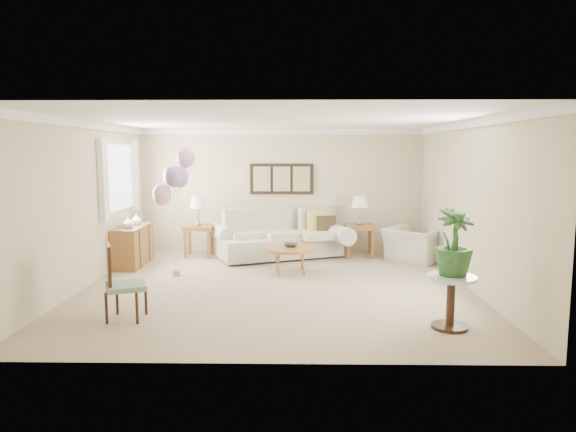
% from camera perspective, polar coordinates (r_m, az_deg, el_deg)
% --- Properties ---
extents(ground_plane, '(6.00, 6.00, 0.00)m').
position_cam_1_polar(ground_plane, '(8.21, -1.29, -7.81)').
color(ground_plane, tan).
extents(room_shell, '(6.04, 6.04, 2.60)m').
position_cam_1_polar(room_shell, '(8.04, -2.08, 3.64)').
color(room_shell, '#BDB18D').
rests_on(room_shell, ground).
extents(wall_art_triptych, '(1.35, 0.06, 0.65)m').
position_cam_1_polar(wall_art_triptych, '(10.91, -0.70, 4.14)').
color(wall_art_triptych, black).
rests_on(wall_art_triptych, ground).
extents(sofa, '(3.00, 1.84, 0.98)m').
position_cam_1_polar(sofa, '(10.37, -0.87, -2.48)').
color(sofa, beige).
rests_on(sofa, ground).
extents(end_table_left, '(0.59, 0.53, 0.64)m').
position_cam_1_polar(end_table_left, '(10.55, -9.89, -1.60)').
color(end_table_left, brown).
rests_on(end_table_left, ground).
extents(end_table_right, '(0.60, 0.55, 0.66)m').
position_cam_1_polar(end_table_right, '(10.49, 7.93, -1.53)').
color(end_table_right, brown).
rests_on(end_table_right, ground).
extents(lamp_left, '(0.34, 0.34, 0.60)m').
position_cam_1_polar(lamp_left, '(10.48, -9.95, 1.42)').
color(lamp_left, gray).
rests_on(lamp_left, end_table_left).
extents(lamp_right, '(0.33, 0.33, 0.59)m').
position_cam_1_polar(lamp_right, '(10.42, 7.98, 1.48)').
color(lamp_right, gray).
rests_on(lamp_right, end_table_right).
extents(coffee_table, '(0.92, 0.92, 0.47)m').
position_cam_1_polar(coffee_table, '(8.97, 0.27, -3.72)').
color(coffee_table, '#99632F').
rests_on(coffee_table, ground).
extents(decor_bowl, '(0.29, 0.29, 0.06)m').
position_cam_1_polar(decor_bowl, '(8.98, 0.32, -3.26)').
color(decor_bowl, '#2E2823').
rests_on(decor_bowl, coffee_table).
extents(armchair, '(1.32, 1.32, 0.65)m').
position_cam_1_polar(armchair, '(10.28, 13.79, -3.12)').
color(armchair, beige).
rests_on(armchair, ground).
extents(side_table, '(0.60, 0.60, 0.65)m').
position_cam_1_polar(side_table, '(6.50, 17.67, -7.73)').
color(side_table, silver).
rests_on(side_table, ground).
extents(potted_plant, '(0.59, 0.59, 0.81)m').
position_cam_1_polar(potted_plant, '(6.41, 17.93, -2.77)').
color(potted_plant, '#184415').
rests_on(potted_plant, side_table).
extents(accent_chair, '(0.62, 0.62, 0.97)m').
position_cam_1_polar(accent_chair, '(6.86, -18.15, -6.80)').
color(accent_chair, gray).
rests_on(accent_chair, ground).
extents(credenza, '(0.46, 1.20, 0.74)m').
position_cam_1_polar(credenza, '(10.06, -16.88, -3.18)').
color(credenza, brown).
rests_on(credenza, ground).
extents(vase_white, '(0.22, 0.22, 0.21)m').
position_cam_1_polar(vase_white, '(9.74, -17.33, -0.69)').
color(vase_white, '#B9B7C8').
rests_on(vase_white, credenza).
extents(vase_sage, '(0.25, 0.25, 0.21)m').
position_cam_1_polar(vase_sage, '(10.18, -16.51, -0.35)').
color(vase_sage, silver).
rests_on(vase_sage, credenza).
extents(balloon_cluster, '(0.67, 0.57, 2.20)m').
position_cam_1_polar(balloon_cluster, '(8.81, -12.48, 4.29)').
color(balloon_cluster, gray).
rests_on(balloon_cluster, ground).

